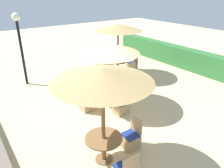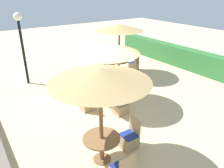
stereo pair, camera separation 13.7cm
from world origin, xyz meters
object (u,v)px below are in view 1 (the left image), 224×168
parasol_center (105,49)px  patio_chair_back_left_east (129,74)px  round_table_front_right (104,143)px  patio_chair_front_right_north (131,139)px  patio_chair_center_south (87,104)px  patio_chair_center_east (121,107)px  parasol_back_left (118,28)px  parasol_front_right (102,76)px  lamp_post (19,35)px  round_table_center (106,90)px  patio_chair_back_left_north (132,65)px  patio_chair_back_left_south (103,72)px  round_table_back_left (118,64)px  patio_chair_back_left_west (108,64)px

parasol_center → patio_chair_back_left_east: bearing=120.2°
round_table_front_right → patio_chair_front_right_north: 0.97m
patio_chair_back_left_east → patio_chair_center_south: (1.43, -3.28, 0.00)m
parasol_center → patio_chair_center_south: parasol_center is taller
patio_chair_center_east → patio_chair_front_right_north: bearing=-119.0°
patio_chair_front_right_north → patio_chair_center_east: 1.87m
parasol_back_left → parasol_front_right: size_ratio=1.00×
lamp_post → round_table_center: lamp_post is taller
parasol_back_left → patio_chair_back_left_north: 2.42m
patio_chair_back_left_south → lamp_post: bearing=-112.5°
patio_chair_back_left_north → round_table_front_right: 7.21m
parasol_center → patio_chair_center_south: size_ratio=2.77×
patio_chair_back_left_east → patio_chair_back_left_south: bearing=133.1°
round_table_back_left → patio_chair_back_left_north: 1.06m
parasol_front_right → patio_chair_center_south: bearing=159.9°
patio_chair_back_left_north → lamp_post: bearing=74.5°
parasol_back_left → patio_chair_front_right_north: size_ratio=2.84×
parasol_center → round_table_front_right: bearing=-35.1°
round_table_back_left → patio_chair_center_south: size_ratio=1.07×
parasol_back_left → patio_chair_center_east: bearing=-35.5°
round_table_back_left → patio_chair_front_right_north: size_ratio=1.07×
round_table_front_right → parasol_center: (-2.62, 1.84, 1.68)m
parasol_back_left → patio_chair_back_left_east: parasol_back_left is taller
patio_chair_front_right_north → patio_chair_center_south: size_ratio=1.00×
lamp_post → patio_chair_center_east: size_ratio=3.57×
patio_chair_back_left_east → patio_chair_front_right_north: 5.21m
round_table_back_left → parasol_front_right: (4.97, -4.22, 1.90)m
parasol_front_right → patio_chair_center_south: (-2.58, 0.94, -2.19)m
patio_chair_center_south → lamp_post: bearing=-163.8°
patio_chair_back_left_east → patio_chair_back_left_north: 1.38m
round_table_front_right → patio_chair_center_east: patio_chair_center_east is taller
lamp_post → parasol_back_left: (1.48, 4.41, 0.11)m
parasol_back_left → round_table_back_left: 1.91m
parasol_center → round_table_center: bearing=-63.4°
round_table_front_right → patio_chair_center_south: size_ratio=1.06×
lamp_post → patio_chair_center_east: bearing=22.6°
round_table_center → patio_chair_center_south: size_ratio=1.06×
lamp_post → patio_chair_front_right_north: lamp_post is taller
patio_chair_front_right_north → patio_chair_center_south: (-2.60, 0.02, 0.00)m
patio_chair_back_left_east → lamp_post: bearing=151.0°
parasol_center → patio_chair_center_south: (0.05, -0.90, -1.97)m
patio_chair_back_left_east → patio_chair_center_south: 3.58m
parasol_back_left → parasol_front_right: (4.97, -4.22, -0.01)m
round_table_front_right → patio_chair_front_right_north: (0.02, 0.92, -0.29)m
patio_chair_back_left_east → parasol_center: parasol_center is taller
lamp_post → parasol_center: 4.33m
parasol_back_left → round_table_front_right: size_ratio=2.68×
patio_chair_back_left_west → patio_chair_center_south: same height
patio_chair_back_left_south → patio_chair_front_right_north: 5.57m
round_table_center → patio_chair_front_right_north: bearing=-19.2°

